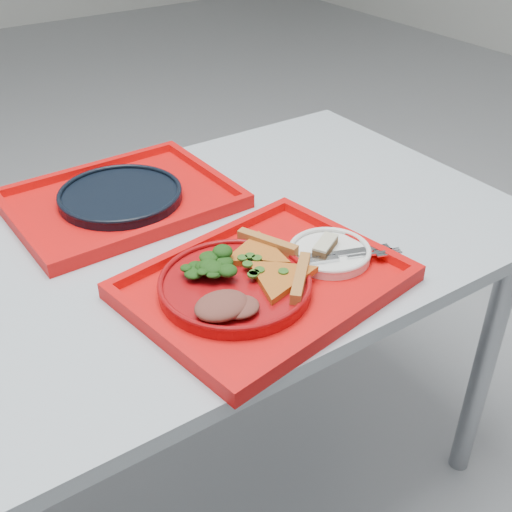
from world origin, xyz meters
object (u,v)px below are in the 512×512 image
at_px(tray_main, 265,286).
at_px(dinner_plate, 235,287).
at_px(tray_far, 121,202).
at_px(navy_plate, 120,197).
at_px(dessert_bar, 325,245).

xyz_separation_m(tray_main, dinner_plate, (-0.05, 0.01, 0.02)).
relative_size(tray_main, tray_far, 1.00).
height_order(tray_main, dinner_plate, dinner_plate).
bearing_deg(navy_plate, tray_main, -79.05).
bearing_deg(tray_far, dinner_plate, -87.92).
distance_m(tray_main, dessert_bar, 0.14).
relative_size(tray_far, navy_plate, 1.73).
relative_size(tray_main, dessert_bar, 6.43).
height_order(tray_far, dessert_bar, dessert_bar).
xyz_separation_m(tray_main, navy_plate, (-0.08, 0.42, 0.01)).
relative_size(tray_far, dessert_bar, 6.43).
bearing_deg(dinner_plate, tray_far, 93.67).
bearing_deg(tray_far, tray_main, -80.64).
bearing_deg(dinner_plate, dessert_bar, -0.60).
relative_size(tray_main, navy_plate, 1.73).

